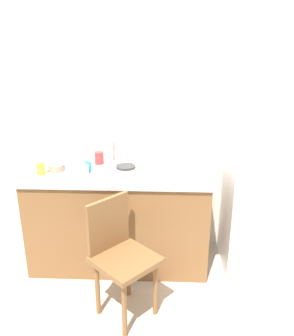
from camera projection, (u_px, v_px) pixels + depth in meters
ground_plane at (150, 311)px, 2.71m from camera, size 8.00×8.00×0.00m
back_wall at (154, 114)px, 3.19m from camera, size 4.80×0.10×2.60m
cabinet_base at (119, 220)px, 3.18m from camera, size 1.53×0.60×0.85m
countertop at (118, 173)px, 3.03m from camera, size 1.57×0.64×0.04m
faucet at (111, 148)px, 3.21m from camera, size 0.02×0.02×0.25m
refrigerator at (261, 198)px, 3.06m from camera, size 0.58×0.57×1.31m
chair at (120, 253)px, 2.56m from camera, size 0.57×0.57×0.89m
terracotta_bowl at (57, 167)px, 3.02m from camera, size 0.14×0.14×0.06m
hotplate at (126, 167)px, 3.09m from camera, size 0.17×0.17×0.02m
cup_yellow at (41, 169)px, 2.93m from camera, size 0.07×0.07×0.10m
cup_teal at (88, 167)px, 3.00m from camera, size 0.06×0.06×0.08m
cup_white at (84, 170)px, 2.92m from camera, size 0.07×0.07×0.08m
cup_red at (99, 158)px, 3.17m from camera, size 0.08×0.08×0.11m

